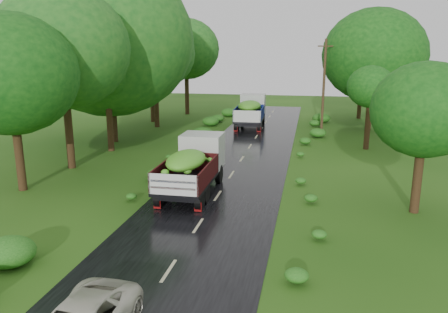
# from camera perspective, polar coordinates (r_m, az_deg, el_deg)

# --- Properties ---
(ground) EXTENTS (120.00, 120.00, 0.00)m
(ground) POSITION_cam_1_polar(r_m,az_deg,el_deg) (15.48, -7.26, -14.64)
(ground) COLOR #1D480F
(ground) RESTS_ON ground
(road) EXTENTS (6.50, 80.00, 0.02)m
(road) POSITION_cam_1_polar(r_m,az_deg,el_deg) (19.83, -2.67, -7.92)
(road) COLOR black
(road) RESTS_ON ground
(road_lines) EXTENTS (0.12, 69.60, 0.00)m
(road_lines) POSITION_cam_1_polar(r_m,az_deg,el_deg) (20.73, -2.00, -6.89)
(road_lines) COLOR #BFB78C
(road_lines) RESTS_ON road
(truck_near) EXTENTS (2.36, 6.54, 2.74)m
(truck_near) POSITION_cam_1_polar(r_m,az_deg,el_deg) (22.94, -4.00, -0.86)
(truck_near) COLOR black
(truck_near) RESTS_ON ground
(truck_far) EXTENTS (2.72, 7.09, 2.95)m
(truck_far) POSITION_cam_1_polar(r_m,az_deg,el_deg) (42.74, 3.54, 6.14)
(truck_far) COLOR black
(truck_far) RESTS_ON ground
(utility_pole) EXTENTS (1.36, 0.69, 8.25)m
(utility_pole) POSITION_cam_1_polar(r_m,az_deg,el_deg) (39.65, 12.89, 8.98)
(utility_pole) COLOR #382616
(utility_pole) RESTS_ON ground
(trees_left) EXTENTS (6.03, 32.92, 10.38)m
(trees_left) POSITION_cam_1_polar(r_m,az_deg,el_deg) (37.59, -12.80, 13.34)
(trees_left) COLOR black
(trees_left) RESTS_ON ground
(trees_right) EXTENTS (4.61, 32.32, 8.80)m
(trees_right) POSITION_cam_1_polar(r_m,az_deg,el_deg) (40.07, 19.01, 11.06)
(trees_right) COLOR black
(trees_right) RESTS_ON ground
(shrubs) EXTENTS (11.90, 44.00, 0.70)m
(shrubs) POSITION_cam_1_polar(r_m,az_deg,el_deg) (28.13, 1.72, -0.61)
(shrubs) COLOR #175815
(shrubs) RESTS_ON ground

